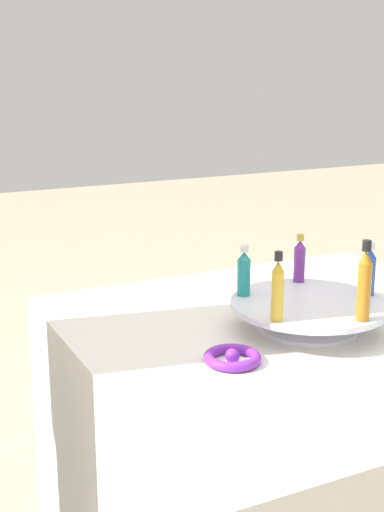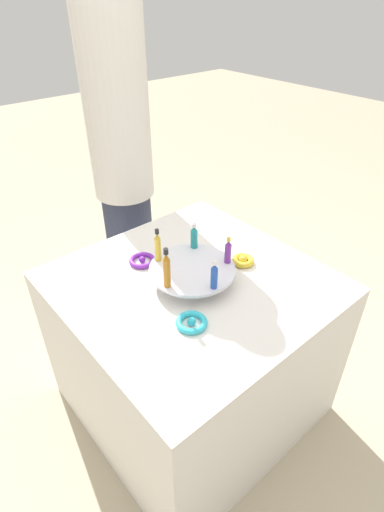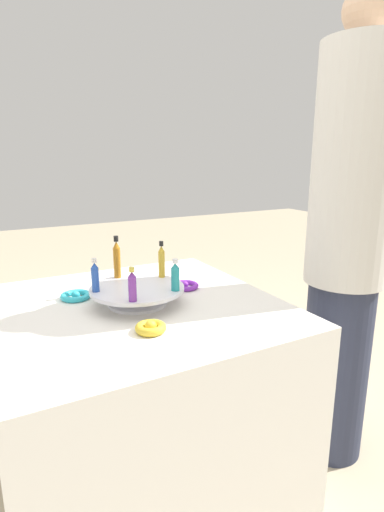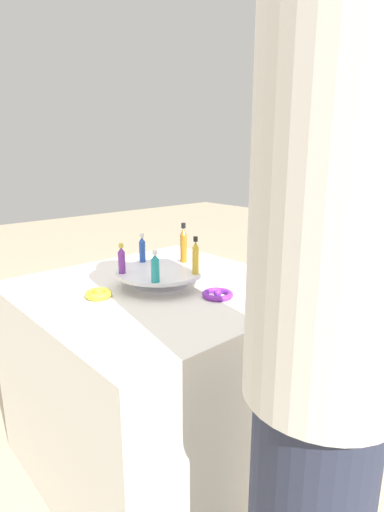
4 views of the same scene
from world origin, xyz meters
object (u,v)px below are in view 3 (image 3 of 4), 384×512
(bottle_gold, at_px, (162,261))
(person_figure, at_px, (347,243))
(bottle_purple, at_px, (132,286))
(bottle_amber, at_px, (117,259))
(ribbon_bow_gold, at_px, (151,327))
(bottle_blue, at_px, (95,276))
(ribbon_bow_purple, at_px, (185,286))
(display_stand, at_px, (137,293))
(ribbon_bow_teal, at_px, (76,296))
(bottle_teal, at_px, (175,276))

(bottle_gold, bearing_deg, person_figure, 157.82)
(bottle_purple, relative_size, bottle_amber, 0.70)
(bottle_purple, height_order, ribbon_bow_gold, bottle_purple)
(bottle_blue, relative_size, ribbon_bow_purple, 1.06)
(bottle_blue, distance_m, ribbon_bow_purple, 0.37)
(bottle_gold, height_order, person_figure, person_figure)
(display_stand, relative_size, bottle_blue, 2.86)
(ribbon_bow_purple, xyz_separation_m, person_figure, (-0.54, 0.27, 0.16))
(bottle_blue, bearing_deg, person_figure, 166.44)
(bottle_purple, height_order, bottle_gold, bottle_gold)
(bottle_blue, height_order, ribbon_bow_teal, bottle_blue)
(display_stand, xyz_separation_m, bottle_purple, (0.06, 0.12, 0.07))
(ribbon_bow_gold, bearing_deg, ribbon_bow_teal, -71.27)
(bottle_amber, relative_size, ribbon_bow_gold, 1.71)
(bottle_teal, relative_size, bottle_gold, 0.80)
(bottle_teal, xyz_separation_m, ribbon_bow_teal, (0.27, -0.25, -0.10))
(bottle_purple, distance_m, bottle_amber, 0.26)
(bottle_teal, relative_size, bottle_blue, 0.95)
(bottle_teal, height_order, bottle_amber, bottle_amber)
(bottle_teal, relative_size, ribbon_bow_gold, 1.18)
(bottle_purple, relative_size, ribbon_bow_teal, 1.01)
(display_stand, bearing_deg, ribbon_bow_teal, -41.27)
(bottle_teal, distance_m, bottle_gold, 0.16)
(display_stand, xyz_separation_m, bottle_blue, (0.13, -0.02, 0.07))
(bottle_gold, height_order, ribbon_bow_gold, bottle_gold)
(display_stand, height_order, ribbon_bow_gold, display_stand)
(ribbon_bow_gold, xyz_separation_m, person_figure, (-0.81, -0.03, 0.16))
(display_stand, height_order, bottle_purple, bottle_purple)
(bottle_gold, distance_m, ribbon_bow_gold, 0.35)
(bottle_purple, bearing_deg, person_figure, 174.73)
(bottle_purple, xyz_separation_m, person_figure, (-0.82, 0.08, 0.06))
(bottle_amber, relative_size, person_figure, 0.09)
(bottle_amber, relative_size, bottle_blue, 1.38)
(display_stand, distance_m, ribbon_bow_gold, 0.23)
(display_stand, bearing_deg, bottle_gold, -151.76)
(ribbon_bow_teal, xyz_separation_m, person_figure, (-0.93, 0.35, 0.16))
(person_figure, bearing_deg, ribbon_bow_purple, -12.03)
(display_stand, height_order, bottle_blue, bottle_blue)
(bottle_teal, height_order, ribbon_bow_teal, bottle_teal)
(bottle_purple, relative_size, bottle_gold, 0.80)
(bottle_gold, xyz_separation_m, ribbon_bow_gold, (0.16, 0.29, -0.11))
(bottle_gold, bearing_deg, ribbon_bow_teal, -16.74)
(bottle_blue, height_order, ribbon_bow_gold, bottle_blue)
(bottle_purple, xyz_separation_m, bottle_blue, (0.08, -0.14, 0.00))
(ribbon_bow_gold, xyz_separation_m, ribbon_bow_purple, (-0.26, -0.30, -0.00))
(bottle_amber, bearing_deg, ribbon_bow_teal, -7.19)
(ribbon_bow_gold, bearing_deg, bottle_blue, -69.97)
(bottle_teal, distance_m, ribbon_bow_gold, 0.22)
(bottle_teal, distance_m, person_figure, 0.67)
(bottle_gold, relative_size, bottle_blue, 1.19)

